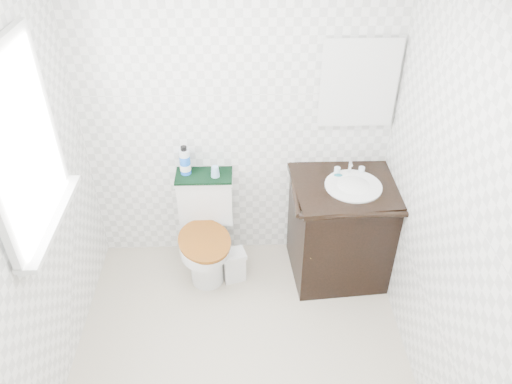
{
  "coord_description": "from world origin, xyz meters",
  "views": [
    {
      "loc": [
        0.04,
        -1.92,
        2.82
      ],
      "look_at": [
        0.12,
        0.75,
        0.88
      ],
      "focal_mm": 35.0,
      "sensor_mm": 36.0,
      "label": 1
    }
  ],
  "objects_px": {
    "vanity": "(343,227)",
    "trash_bin": "(234,265)",
    "mouthwash_bottle": "(185,161)",
    "toilet": "(206,233)",
    "cup": "(215,171)"
  },
  "relations": [
    {
      "from": "vanity",
      "to": "trash_bin",
      "type": "bearing_deg",
      "value": -174.95
    },
    {
      "from": "trash_bin",
      "to": "mouthwash_bottle",
      "type": "xyz_separation_m",
      "value": [
        -0.33,
        0.28,
        0.76
      ]
    },
    {
      "from": "trash_bin",
      "to": "toilet",
      "type": "bearing_deg",
      "value": 145.71
    },
    {
      "from": "cup",
      "to": "trash_bin",
      "type": "bearing_deg",
      "value": -63.8
    },
    {
      "from": "mouthwash_bottle",
      "to": "cup",
      "type": "height_order",
      "value": "mouthwash_bottle"
    },
    {
      "from": "vanity",
      "to": "cup",
      "type": "distance_m",
      "value": 1.03
    },
    {
      "from": "toilet",
      "to": "vanity",
      "type": "height_order",
      "value": "vanity"
    },
    {
      "from": "trash_bin",
      "to": "cup",
      "type": "xyz_separation_m",
      "value": [
        -0.12,
        0.24,
        0.7
      ]
    },
    {
      "from": "mouthwash_bottle",
      "to": "cup",
      "type": "distance_m",
      "value": 0.23
    },
    {
      "from": "toilet",
      "to": "mouthwash_bottle",
      "type": "distance_m",
      "value": 0.59
    },
    {
      "from": "toilet",
      "to": "cup",
      "type": "distance_m",
      "value": 0.51
    },
    {
      "from": "toilet",
      "to": "mouthwash_bottle",
      "type": "xyz_separation_m",
      "value": [
        -0.13,
        0.15,
        0.55
      ]
    },
    {
      "from": "trash_bin",
      "to": "mouthwash_bottle",
      "type": "relative_size",
      "value": 1.16
    },
    {
      "from": "toilet",
      "to": "mouthwash_bottle",
      "type": "bearing_deg",
      "value": 131.65
    },
    {
      "from": "trash_bin",
      "to": "cup",
      "type": "height_order",
      "value": "cup"
    }
  ]
}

